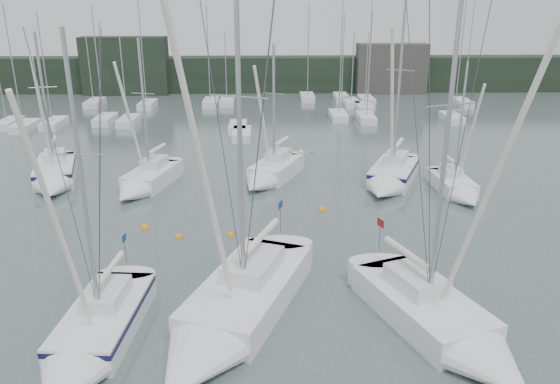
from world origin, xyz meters
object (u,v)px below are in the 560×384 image
at_px(sailboat_near_right, 452,331).
at_px(buoy_a, 179,237).
at_px(sailboat_mid_e, 458,190).
at_px(buoy_c, 145,228).
at_px(buoy_d, 231,235).
at_px(sailboat_mid_a, 54,177).
at_px(sailboat_near_left, 89,343).
at_px(sailboat_mid_c, 269,175).
at_px(sailboat_near_center, 225,321).
at_px(sailboat_mid_b, 143,183).
at_px(sailboat_mid_d, 390,178).
at_px(buoy_b, 322,210).

xyz_separation_m(sailboat_near_right, buoy_a, (-12.79, 10.77, -0.60)).
xyz_separation_m(sailboat_near_right, sailboat_mid_e, (6.09, 17.33, -0.10)).
height_order(buoy_c, buoy_d, buoy_c).
distance_m(sailboat_mid_a, buoy_c, 11.88).
relative_size(buoy_c, buoy_d, 1.19).
bearing_deg(sailboat_mid_e, sailboat_near_left, -143.10).
height_order(sailboat_mid_e, buoy_a, sailboat_mid_e).
xyz_separation_m(sailboat_mid_c, buoy_c, (-7.71, -8.59, -0.61)).
relative_size(sailboat_near_center, sailboat_mid_b, 1.44).
distance_m(sailboat_near_right, buoy_a, 16.73).
xyz_separation_m(buoy_a, buoy_d, (3.04, 0.24, 0.00)).
relative_size(sailboat_mid_a, sailboat_mid_d, 0.84).
relative_size(sailboat_near_right, sailboat_mid_d, 1.15).
distance_m(sailboat_mid_b, sailboat_mid_e, 22.76).
bearing_deg(sailboat_mid_e, buoy_a, -164.44).
distance_m(sailboat_mid_b, sailboat_mid_c, 9.36).
relative_size(sailboat_mid_e, buoy_b, 18.53).
relative_size(sailboat_mid_c, buoy_b, 20.26).
relative_size(sailboat_near_right, sailboat_mid_c, 1.49).
relative_size(sailboat_mid_b, buoy_b, 21.33).
height_order(sailboat_near_left, buoy_b, sailboat_near_left).
bearing_deg(sailboat_mid_b, sailboat_near_right, -33.61).
height_order(sailboat_mid_d, sailboat_mid_e, sailboat_mid_d).
xyz_separation_m(sailboat_near_left, sailboat_mid_c, (7.25, 21.17, 0.04)).
bearing_deg(buoy_c, sailboat_mid_a, 135.64).
relative_size(buoy_a, buoy_b, 0.93).
relative_size(sailboat_mid_c, sailboat_mid_d, 0.77).
relative_size(sailboat_mid_a, buoy_d, 25.57).
relative_size(sailboat_mid_e, buoy_a, 19.98).
distance_m(sailboat_mid_c, buoy_d, 10.08).
distance_m(sailboat_mid_c, buoy_c, 11.56).
xyz_separation_m(sailboat_near_right, buoy_d, (-9.75, 11.01, -0.60)).
height_order(buoy_a, buoy_c, buoy_c).
bearing_deg(sailboat_mid_d, sailboat_mid_e, -1.60).
bearing_deg(sailboat_mid_b, buoy_d, -34.40).
height_order(sailboat_mid_b, sailboat_mid_e, sailboat_mid_b).
height_order(sailboat_near_left, sailboat_near_right, sailboat_near_right).
bearing_deg(sailboat_mid_d, sailboat_near_left, -105.55).
bearing_deg(buoy_a, sailboat_near_right, -40.11).
bearing_deg(sailboat_mid_e, sailboat_mid_d, 151.00).
distance_m(sailboat_near_left, sailboat_mid_b, 19.61).
bearing_deg(buoy_b, sailboat_near_left, -125.25).
bearing_deg(sailboat_mid_e, buoy_c, -170.00).
xyz_separation_m(sailboat_near_center, buoy_d, (-0.40, 10.11, -0.62)).
height_order(sailboat_near_center, buoy_c, sailboat_near_center).
xyz_separation_m(sailboat_mid_d, buoy_a, (-14.41, -8.68, -0.67)).
bearing_deg(buoy_c, sailboat_mid_e, 13.59).
distance_m(sailboat_near_right, sailboat_mid_e, 18.37).
relative_size(sailboat_near_center, buoy_a, 33.07).
bearing_deg(buoy_c, sailboat_near_right, -38.94).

